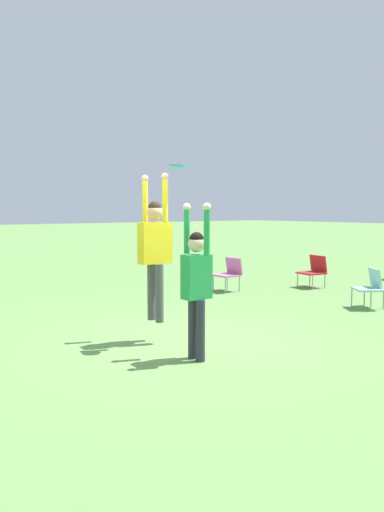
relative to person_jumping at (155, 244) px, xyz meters
The scene contains 7 objects.
ground_plane 1.52m from the person_jumping, 45.78° to the left, with size 120.00×120.00×0.00m, color #608C47.
person_jumping is the anchor object (origin of this frame).
person_defending 1.12m from the person_jumping, ahead, with size 0.52×0.38×2.03m.
frisbee 1.17m from the person_jumping, 15.97° to the left, with size 0.24×0.24×0.04m.
camping_chair_0 4.93m from the person_jumping, 125.57° to the left, with size 0.52×0.55×0.80m.
camping_chair_1 4.90m from the person_jumping, 84.80° to the left, with size 0.70×0.77×0.79m.
camping_chair_2 6.41m from the person_jumping, 108.12° to the left, with size 0.64×0.68×0.80m.
Camera 1 is at (5.77, -4.24, 1.95)m, focal length 35.00 mm.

